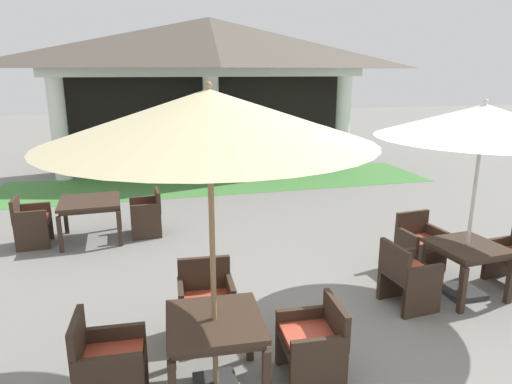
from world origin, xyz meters
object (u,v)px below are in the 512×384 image
patio_table_near_foreground (90,205)px  patio_table_mid_left (467,252)px  patio_chair_mid_right_east (314,342)px  patio_chair_mid_right_north (206,302)px  patio_umbrella_mid_left (483,122)px  patio_chair_near_foreground_west (31,222)px  patio_chair_mid_left_north (419,243)px  patio_chair_near_foreground_east (147,213)px  patio_chair_mid_right_west (108,365)px  patio_table_mid_right (215,329)px  patio_umbrella_mid_right (209,118)px  patio_chair_mid_left_west (407,276)px

patio_table_near_foreground → patio_table_mid_left: size_ratio=1.16×
patio_chair_mid_right_east → patio_chair_mid_right_north: bearing=44.9°
patio_umbrella_mid_left → patio_chair_mid_right_east: (-2.59, -1.12, -1.94)m
patio_chair_near_foreground_west → patio_chair_mid_left_north: patio_chair_near_foreground_west is taller
patio_chair_near_foreground_east → patio_chair_mid_right_north: patio_chair_mid_right_north is taller
patio_chair_mid_right_east → patio_chair_mid_right_west: 1.92m
patio_chair_mid_right_east → patio_chair_near_foreground_west: bearing=40.5°
patio_table_mid_left → patio_chair_mid_right_west: bearing=-167.3°
patio_umbrella_mid_left → patio_chair_mid_right_north: bearing=-178.3°
patio_table_mid_right → patio_chair_near_foreground_west: bearing=119.2°
patio_table_near_foreground → patio_umbrella_mid_right: size_ratio=0.37×
patio_chair_mid_left_north → patio_chair_near_foreground_west: bearing=-27.6°
patio_chair_near_foreground_west → patio_chair_mid_right_west: bearing=16.4°
patio_table_near_foreground → patio_chair_mid_left_west: patio_chair_mid_left_west is taller
patio_table_mid_right → patio_chair_mid_left_west: bearing=20.5°
patio_table_mid_left → patio_umbrella_mid_left: size_ratio=0.35×
patio_chair_near_foreground_west → patio_chair_mid_right_east: (3.43, -4.49, -0.03)m
patio_table_mid_right → patio_umbrella_mid_left: bearing=16.7°
patio_table_near_foreground → patio_table_mid_right: bearing=-71.5°
patio_table_mid_left → patio_umbrella_mid_right: size_ratio=0.32×
patio_table_near_foreground → patio_umbrella_mid_left: 6.33m
patio_umbrella_mid_right → patio_chair_mid_right_west: size_ratio=3.21×
patio_chair_mid_right_north → patio_chair_near_foreground_east: bearing=-77.6°
patio_umbrella_mid_right → patio_chair_mid_right_north: patio_umbrella_mid_right is taller
patio_chair_near_foreground_west → patio_table_mid_right: 5.09m
patio_chair_mid_right_west → patio_table_mid_right: bearing=90.0°
patio_table_mid_left → patio_umbrella_mid_right: bearing=-163.3°
patio_chair_mid_left_north → patio_chair_mid_right_north: size_ratio=0.97×
patio_table_mid_right → patio_chair_mid_right_west: bearing=176.9°
patio_chair_near_foreground_west → patio_table_mid_left: (6.03, -3.37, 0.20)m
patio_umbrella_mid_left → patio_chair_mid_right_west: (-4.51, -1.01, -1.92)m
patio_chair_mid_left_west → patio_chair_mid_left_north: bearing=135.0°
patio_chair_near_foreground_east → patio_chair_mid_left_west: 4.75m
patio_umbrella_mid_left → patio_umbrella_mid_right: (-3.55, -1.07, 0.24)m
patio_table_mid_right → patio_chair_mid_right_north: size_ratio=1.05×
patio_chair_mid_right_north → patio_chair_mid_left_north: bearing=-160.1°
patio_umbrella_mid_left → patio_table_mid_right: 4.07m
patio_table_near_foreground → patio_table_mid_right: (1.50, -4.48, 0.01)m
patio_chair_mid_left_west → patio_table_mid_left: bearing=90.0°
patio_table_mid_left → patio_table_mid_right: size_ratio=1.00×
patio_umbrella_mid_right → patio_table_near_foreground: bearing=108.5°
patio_umbrella_mid_left → patio_chair_mid_right_west: size_ratio=2.92×
patio_table_mid_right → patio_chair_near_foreground_east: bearing=96.6°
patio_table_near_foreground → patio_chair_mid_right_north: size_ratio=1.21×
patio_table_near_foreground → patio_table_mid_left: 6.10m
patio_table_mid_right → patio_chair_mid_right_east: patio_chair_mid_right_east is taller
patio_chair_mid_left_north → patio_chair_mid_right_east: (-2.51, -2.04, -0.01)m
patio_chair_mid_left_north → patio_table_mid_right: bearing=24.6°
patio_table_near_foreground → patio_chair_mid_right_north: (1.56, -3.52, -0.23)m
patio_umbrella_mid_left → patio_chair_mid_right_west: 5.00m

